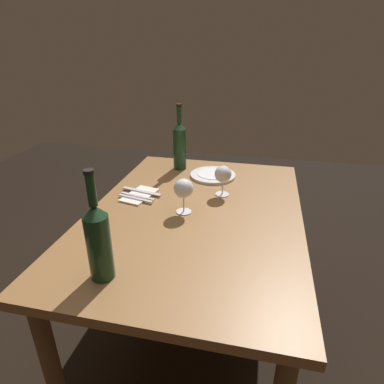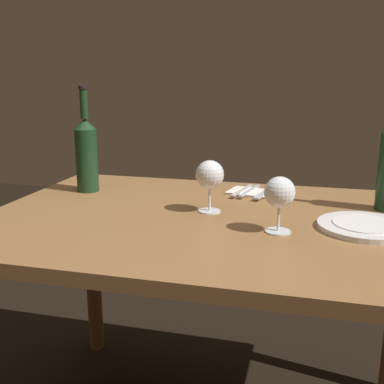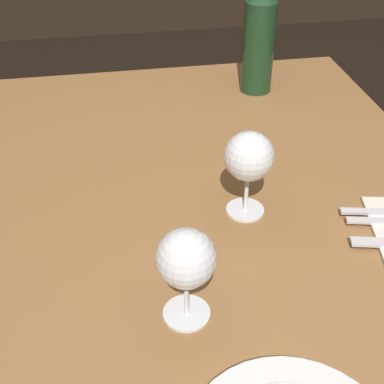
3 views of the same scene
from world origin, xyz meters
name	(u,v)px [view 1 (image 1 of 3)]	position (x,y,z in m)	size (l,w,h in m)	color
ground_plane	(195,334)	(0.00, 0.00, 0.00)	(6.00, 6.00, 0.00)	black
dining_table	(195,229)	(0.00, 0.00, 0.65)	(1.30, 0.90, 0.74)	olive
wine_glass_left	(223,175)	(0.19, -0.09, 0.84)	(0.08, 0.08, 0.15)	white
wine_glass_right	(184,189)	(-0.02, 0.05, 0.85)	(0.08, 0.08, 0.15)	white
wine_bottle	(98,240)	(-0.48, 0.19, 0.87)	(0.08, 0.08, 0.36)	#19381E
wine_bottle_second	(180,145)	(0.49, 0.19, 0.88)	(0.07, 0.07, 0.37)	#19381E
dinner_plate	(213,175)	(0.41, -0.01, 0.75)	(0.24, 0.24, 0.02)	white
folded_napkin	(140,195)	(0.09, 0.29, 0.74)	(0.21, 0.15, 0.01)	silver
fork_inner	(137,196)	(0.07, 0.29, 0.75)	(0.05, 0.18, 0.00)	silver
fork_outer	(136,198)	(0.04, 0.29, 0.75)	(0.05, 0.18, 0.00)	silver
table_knife	(142,191)	(0.12, 0.29, 0.75)	(0.06, 0.21, 0.00)	silver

